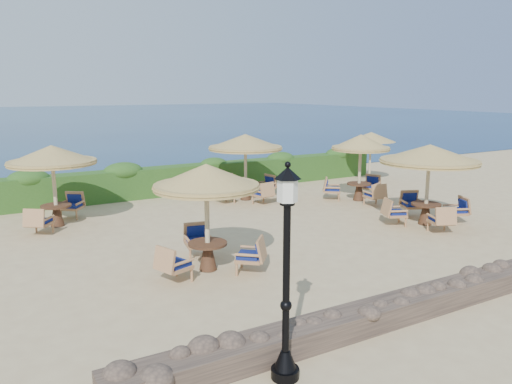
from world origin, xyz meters
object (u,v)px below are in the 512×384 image
(extra_parasol, at_px, (371,137))
(cafe_set_2, at_px, (53,165))
(cafe_set_0, at_px, (207,197))
(cafe_set_4, at_px, (360,157))
(cafe_set_1, at_px, (429,167))
(lamp_post, at_px, (286,283))
(cafe_set_3, at_px, (245,154))

(extra_parasol, height_order, cafe_set_2, cafe_set_2)
(cafe_set_0, bearing_deg, cafe_set_4, 26.34)
(extra_parasol, distance_m, cafe_set_1, 7.69)
(cafe_set_2, bearing_deg, cafe_set_4, -9.79)
(lamp_post, relative_size, cafe_set_4, 1.20)
(cafe_set_0, xyz_separation_m, cafe_set_1, (8.01, 0.34, 0.05))
(cafe_set_2, bearing_deg, extra_parasol, 3.78)
(extra_parasol, height_order, cafe_set_0, cafe_set_0)
(cafe_set_0, distance_m, cafe_set_1, 8.02)
(extra_parasol, distance_m, cafe_set_2, 14.34)
(cafe_set_1, relative_size, cafe_set_2, 1.15)
(cafe_set_2, bearing_deg, cafe_set_3, 3.62)
(extra_parasol, height_order, cafe_set_4, cafe_set_4)
(cafe_set_0, xyz_separation_m, cafe_set_2, (-2.62, 6.14, 0.15))
(cafe_set_4, bearing_deg, cafe_set_1, -97.58)
(lamp_post, xyz_separation_m, cafe_set_3, (5.55, 11.51, 0.31))
(lamp_post, relative_size, cafe_set_2, 1.19)
(lamp_post, distance_m, cafe_set_0, 5.00)
(cafe_set_1, bearing_deg, lamp_post, -149.51)
(lamp_post, height_order, cafe_set_0, lamp_post)
(cafe_set_1, xyz_separation_m, cafe_set_4, (0.52, 3.88, -0.14))
(extra_parasol, distance_m, cafe_set_3, 7.07)
(extra_parasol, relative_size, cafe_set_1, 0.76)
(cafe_set_1, distance_m, cafe_set_3, 7.11)
(cafe_set_1, height_order, cafe_set_3, same)
(cafe_set_0, distance_m, cafe_set_4, 9.51)
(cafe_set_2, xyz_separation_m, cafe_set_3, (7.26, 0.46, -0.14))
(cafe_set_1, xyz_separation_m, cafe_set_3, (-3.36, 6.26, -0.05))
(extra_parasol, xyz_separation_m, cafe_set_0, (-11.69, -7.09, -0.31))
(cafe_set_2, bearing_deg, cafe_set_0, -66.93)
(extra_parasol, height_order, cafe_set_1, cafe_set_1)
(cafe_set_3, relative_size, cafe_set_4, 1.08)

